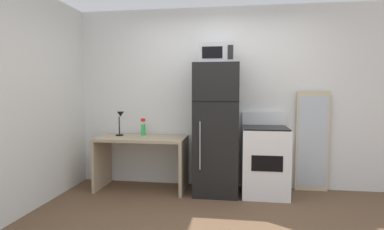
{
  "coord_description": "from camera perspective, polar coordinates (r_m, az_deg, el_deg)",
  "views": [
    {
      "loc": [
        0.19,
        -2.8,
        1.39
      ],
      "look_at": [
        -0.37,
        1.1,
        1.09
      ],
      "focal_mm": 28.46,
      "sensor_mm": 36.0,
      "label": 1
    }
  ],
  "objects": [
    {
      "name": "desk_lamp",
      "position": [
        4.52,
        -13.3,
        -0.8
      ],
      "size": [
        0.14,
        0.12,
        0.35
      ],
      "color": "black",
      "rests_on": "desk"
    },
    {
      "name": "wall_left_brick",
      "position": [
        3.68,
        -32.3,
        2.3
      ],
      "size": [
        0.1,
        4.0,
        2.6
      ],
      "primitive_type": "cube",
      "color": "silver",
      "rests_on": "ground"
    },
    {
      "name": "oven_range",
      "position": [
        4.25,
        13.47,
        -8.27
      ],
      "size": [
        0.6,
        0.61,
        1.1
      ],
      "color": "white",
      "rests_on": "ground"
    },
    {
      "name": "microwave",
      "position": [
        4.14,
        4.7,
        11.34
      ],
      "size": [
        0.46,
        0.35,
        0.26
      ],
      "color": "#B7B7BC",
      "rests_on": "refrigerator"
    },
    {
      "name": "leaning_mirror",
      "position": [
        4.57,
        21.6,
        -4.6
      ],
      "size": [
        0.44,
        0.03,
        1.4
      ],
      "color": "#C6B793",
      "rests_on": "ground"
    },
    {
      "name": "desk",
      "position": [
        4.41,
        -9.34,
        -6.89
      ],
      "size": [
        1.25,
        0.61,
        0.75
      ],
      "color": "tan",
      "rests_on": "ground"
    },
    {
      "name": "refrigerator",
      "position": [
        4.16,
        4.63,
        -2.65
      ],
      "size": [
        0.6,
        0.64,
        1.76
      ],
      "color": "black",
      "rests_on": "ground"
    },
    {
      "name": "wall_back_white",
      "position": [
        4.5,
        5.8,
        3.23
      ],
      "size": [
        5.0,
        0.1,
        2.6
      ],
      "primitive_type": "cube",
      "color": "silver",
      "rests_on": "ground"
    },
    {
      "name": "spray_bottle",
      "position": [
        4.52,
        -9.11,
        -2.53
      ],
      "size": [
        0.06,
        0.06,
        0.25
      ],
      "color": "green",
      "rests_on": "desk"
    }
  ]
}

